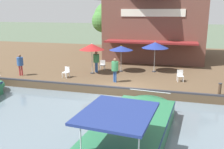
# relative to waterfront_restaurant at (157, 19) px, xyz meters

# --- Properties ---
(ground_plane) EXTENTS (220.00, 220.00, 0.00)m
(ground_plane) POSITION_rel_waterfront_restaurant_xyz_m (13.46, -0.94, -4.92)
(ground_plane) COLOR #4C5B47
(quay_deck) EXTENTS (22.00, 56.00, 0.60)m
(quay_deck) POSITION_rel_waterfront_restaurant_xyz_m (2.46, -0.94, -4.62)
(quay_deck) COLOR brown
(quay_deck) RESTS_ON ground
(quay_edge_fender) EXTENTS (0.20, 50.40, 0.10)m
(quay_edge_fender) POSITION_rel_waterfront_restaurant_xyz_m (13.36, -0.94, -4.27)
(quay_edge_fender) COLOR #2D2D33
(quay_edge_fender) RESTS_ON quay_deck
(waterfront_restaurant) EXTENTS (11.54, 10.61, 8.84)m
(waterfront_restaurant) POSITION_rel_waterfront_restaurant_xyz_m (0.00, 0.00, 0.00)
(waterfront_restaurant) COLOR brown
(waterfront_restaurant) RESTS_ON quay_deck
(patio_umbrella_by_entrance) EXTENTS (2.02, 2.02, 2.28)m
(patio_umbrella_by_entrance) POSITION_rel_waterfront_restaurant_xyz_m (8.50, -2.12, -2.27)
(patio_umbrella_by_entrance) COLOR #B7B7B7
(patio_umbrella_by_entrance) RESTS_ON quay_deck
(patio_umbrella_back_row) EXTENTS (2.26, 2.26, 2.61)m
(patio_umbrella_back_row) POSITION_rel_waterfront_restaurant_xyz_m (7.86, 0.68, -2.00)
(patio_umbrella_back_row) COLOR #B7B7B7
(patio_umbrella_back_row) RESTS_ON quay_deck
(patio_umbrella_far_corner) EXTENTS (2.07, 2.07, 2.55)m
(patio_umbrella_far_corner) POSITION_rel_waterfront_restaurant_xyz_m (9.81, -4.31, -2.06)
(patio_umbrella_far_corner) COLOR #B7B7B7
(patio_umbrella_far_corner) RESTS_ON quay_deck
(cafe_chair_mid_patio) EXTENTS (0.53, 0.53, 0.85)m
(cafe_chair_mid_patio) POSITION_rel_waterfront_restaurant_xyz_m (11.64, -5.82, -3.84)
(cafe_chair_mid_patio) COLOR white
(cafe_chair_mid_patio) RESTS_ON quay_deck
(cafe_chair_facing_river) EXTENTS (0.52, 0.52, 0.85)m
(cafe_chair_facing_river) POSITION_rel_waterfront_restaurant_xyz_m (10.45, 2.87, -3.84)
(cafe_chair_facing_river) COLOR white
(cafe_chair_facing_river) RESTS_ON quay_deck
(cafe_chair_under_first_umbrella) EXTENTS (0.48, 0.48, 0.85)m
(cafe_chair_under_first_umbrella) POSITION_rel_waterfront_restaurant_xyz_m (8.27, -3.88, -3.84)
(cafe_chair_under_first_umbrella) COLOR white
(cafe_chair_under_first_umbrella) RESTS_ON quay_deck
(person_near_entrance) EXTENTS (0.49, 0.49, 1.73)m
(person_near_entrance) POSITION_rel_waterfront_restaurant_xyz_m (12.02, -9.68, -3.23)
(person_near_entrance) COLOR #B23338
(person_near_entrance) RESTS_ON quay_deck
(person_at_quay_edge) EXTENTS (0.52, 0.52, 1.82)m
(person_at_quay_edge) POSITION_rel_waterfront_restaurant_xyz_m (9.38, -4.08, -3.16)
(person_at_quay_edge) COLOR #2D5193
(person_at_quay_edge) RESTS_ON quay_deck
(person_mid_patio) EXTENTS (0.51, 0.51, 1.79)m
(person_mid_patio) POSITION_rel_waterfront_restaurant_xyz_m (11.95, -1.77, -3.18)
(person_mid_patio) COLOR #2D5193
(person_mid_patio) RESTS_ON quay_deck
(motorboat_nearest_quay) EXTENTS (8.80, 3.60, 2.18)m
(motorboat_nearest_quay) POSITION_rel_waterfront_restaurant_xyz_m (18.76, 0.94, -4.31)
(motorboat_nearest_quay) COLOR #287047
(motorboat_nearest_quay) RESTS_ON river_water
(mooring_post) EXTENTS (0.22, 0.22, 0.78)m
(mooring_post) POSITION_rel_waterfront_restaurant_xyz_m (13.11, 5.27, -3.92)
(mooring_post) COLOR #473323
(mooring_post) RESTS_ON quay_deck
(tree_behind_restaurant) EXTENTS (4.76, 4.54, 6.72)m
(tree_behind_restaurant) POSITION_rel_waterfront_restaurant_xyz_m (-4.01, -0.13, 0.01)
(tree_behind_restaurant) COLOR brown
(tree_behind_restaurant) RESTS_ON quay_deck
(tree_upstream_bank) EXTENTS (4.81, 4.58, 6.54)m
(tree_upstream_bank) POSITION_rel_waterfront_restaurant_xyz_m (-6.11, -7.52, -0.19)
(tree_upstream_bank) COLOR brown
(tree_upstream_bank) RESTS_ON quay_deck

